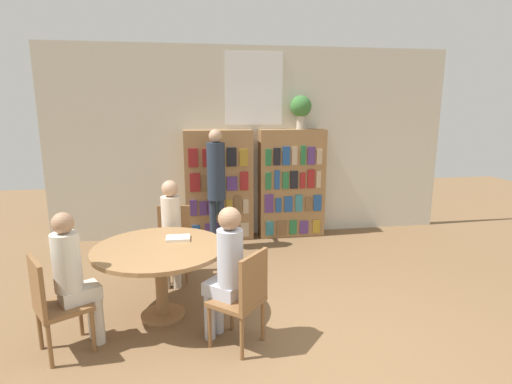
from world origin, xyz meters
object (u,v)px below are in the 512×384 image
object	(u,v)px
flower_vase	(301,108)
seated_reader_back	(74,274)
chair_left_side	(174,239)
chair_far_side	(244,295)
bookshelf_left	(219,186)
chair_near_camera	(53,301)
seated_reader_left	(171,227)
reading_table	(160,257)
bookshelf_right	(291,183)
seated_reader_right	(226,267)
librarian_standing	(216,179)

from	to	relation	value
flower_vase	seated_reader_back	xyz separation A→B (m)	(-2.71, -2.80, -1.38)
chair_left_side	chair_far_side	size ratio (longest dim) A/B	1.00
bookshelf_left	seated_reader_back	xyz separation A→B (m)	(-1.42, -2.79, -0.18)
chair_near_camera	seated_reader_left	size ratio (longest dim) A/B	0.71
flower_vase	reading_table	world-z (taller)	flower_vase
bookshelf_left	bookshelf_right	world-z (taller)	same
seated_reader_right	librarian_standing	distance (m)	2.43
chair_far_side	seated_reader_right	distance (m)	0.28
reading_table	seated_reader_right	bearing A→B (deg)	-40.77
bookshelf_right	flower_vase	world-z (taller)	flower_vase
reading_table	chair_left_side	xyz separation A→B (m)	(0.08, 0.98, -0.14)
chair_left_side	librarian_standing	xyz separation A→B (m)	(0.59, 0.90, 0.58)
flower_vase	reading_table	bearing A→B (deg)	-130.48
bookshelf_left	flower_vase	bearing A→B (deg)	0.21
bookshelf_left	chair_far_side	xyz separation A→B (m)	(0.01, -3.02, -0.37)
seated_reader_right	librarian_standing	xyz separation A→B (m)	(0.06, 2.40, 0.36)
bookshelf_left	reading_table	distance (m)	2.50
flower_vase	chair_near_camera	size ratio (longest dim) A/B	0.59
chair_near_camera	librarian_standing	size ratio (longest dim) A/B	0.50
seated_reader_left	seated_reader_back	bearing A→B (deg)	63.02
chair_near_camera	reading_table	bearing A→B (deg)	90.00
reading_table	chair_left_side	size ratio (longest dim) A/B	1.47
bookshelf_right	librarian_standing	world-z (taller)	librarian_standing
bookshelf_left	librarian_standing	bearing A→B (deg)	-97.66
reading_table	bookshelf_left	bearing A→B (deg)	72.82
chair_near_camera	flower_vase	bearing A→B (deg)	103.94
reading_table	chair_left_side	distance (m)	0.99
chair_left_side	seated_reader_back	bearing A→B (deg)	66.05
bookshelf_left	chair_far_side	distance (m)	3.04
chair_near_camera	chair_far_side	distance (m)	1.59
chair_far_side	seated_reader_left	world-z (taller)	seated_reader_left
bookshelf_left	reading_table	world-z (taller)	bookshelf_left
flower_vase	chair_far_side	size ratio (longest dim) A/B	0.59
reading_table	bookshelf_right	bearing A→B (deg)	51.28
reading_table	seated_reader_back	size ratio (longest dim) A/B	1.05
flower_vase	seated_reader_back	distance (m)	4.13
bookshelf_right	chair_left_side	xyz separation A→B (m)	(-1.82, -1.40, -0.38)
bookshelf_left	seated_reader_right	distance (m)	2.91
chair_near_camera	seated_reader_right	xyz separation A→B (m)	(1.45, -0.01, 0.22)
bookshelf_left	bookshelf_right	distance (m)	1.17
bookshelf_right	chair_near_camera	size ratio (longest dim) A/B	1.96
chair_left_side	chair_far_side	distance (m)	1.75
seated_reader_right	reading_table	bearing A→B (deg)	90.00
seated_reader_right	bookshelf_right	bearing A→B (deg)	16.62
bookshelf_right	reading_table	xyz separation A→B (m)	(-1.91, -2.38, -0.23)
flower_vase	chair_left_side	xyz separation A→B (m)	(-1.95, -1.40, -1.58)
chair_far_side	librarian_standing	bearing A→B (deg)	42.53
chair_far_side	seated_reader_back	xyz separation A→B (m)	(-1.43, 0.23, 0.19)
flower_vase	seated_reader_left	bearing A→B (deg)	-141.12
chair_far_side	seated_reader_left	xyz separation A→B (m)	(-0.68, 1.44, 0.21)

